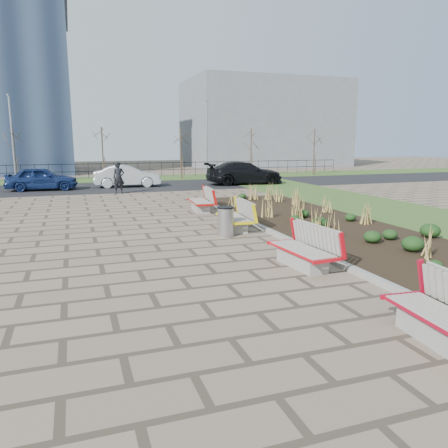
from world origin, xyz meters
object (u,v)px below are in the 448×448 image
object	(u,v)px
bench_b	(302,247)
lamp_west	(13,141)
bench_d	(200,200)
lamp_east	(207,141)
car_silver	(127,176)
car_blue	(42,179)
bench_c	(234,216)
pedestrian	(119,178)
litter_bin	(226,222)
car_black	(244,173)
bench_a	(444,313)

from	to	relation	value
bench_b	lamp_west	bearing A→B (deg)	105.68
bench_b	bench_d	bearing A→B (deg)	85.51
bench_d	lamp_east	world-z (taller)	lamp_east
bench_d	car_silver	world-z (taller)	car_silver
car_blue	lamp_west	bearing A→B (deg)	26.35
bench_c	lamp_east	xyz separation A→B (m)	(5.00, 19.72, 2.54)
pedestrian	litter_bin	bearing A→B (deg)	-86.38
pedestrian	car_black	xyz separation A→B (m)	(8.89, 2.67, -0.11)
pedestrian	lamp_west	distance (m)	10.24
bench_d	car_black	bearing A→B (deg)	63.57
bench_c	lamp_west	world-z (taller)	lamp_west
bench_b	car_silver	bearing A→B (deg)	90.58
bench_c	car_silver	world-z (taller)	car_silver
bench_d	car_silver	bearing A→B (deg)	103.60
pedestrian	lamp_west	bearing A→B (deg)	123.28
bench_b	bench_c	bearing A→B (deg)	85.51
pedestrian	bench_a	bearing A→B (deg)	-88.31
car_silver	lamp_east	distance (m)	8.33
car_blue	lamp_east	world-z (taller)	lamp_east
bench_a	lamp_east	distance (m)	29.42
bench_a	pedestrian	bearing A→B (deg)	101.93
bench_a	bench_c	xyz separation A→B (m)	(0.00, 9.16, 0.00)
litter_bin	car_blue	world-z (taller)	car_blue
bench_a	bench_c	distance (m)	9.16
bench_d	car_silver	distance (m)	11.39
bench_d	lamp_east	size ratio (longest dim) A/B	0.35
bench_c	car_silver	size ratio (longest dim) A/B	0.49
bench_a	lamp_east	size ratio (longest dim) A/B	0.35
car_black	lamp_east	world-z (taller)	lamp_east
car_black	bench_c	bearing A→B (deg)	159.49
bench_c	lamp_east	world-z (taller)	lamp_east
bench_b	car_black	xyz separation A→B (m)	(6.18, 19.37, 0.31)
bench_d	litter_bin	bearing A→B (deg)	-92.37
car_blue	car_silver	xyz separation A→B (m)	(5.24, 0.30, -0.00)
pedestrian	bench_b	bearing A→B (deg)	-86.42
lamp_east	bench_a	bearing A→B (deg)	-99.82
bench_b	lamp_east	world-z (taller)	lamp_east
bench_a	pedestrian	distance (m)	21.26
bench_a	pedestrian	world-z (taller)	pedestrian
car_black	lamp_west	xyz separation A→B (m)	(-15.18, 5.13, 2.23)
bench_b	bench_c	distance (m)	4.78
litter_bin	car_silver	world-z (taller)	car_silver
lamp_east	car_black	bearing A→B (deg)	-77.00
lamp_west	lamp_east	bearing A→B (deg)	0.00
bench_b	lamp_west	size ratio (longest dim) A/B	0.35
bench_a	bench_c	bearing A→B (deg)	94.62
litter_bin	car_silver	distance (m)	16.44
car_black	lamp_west	size ratio (longest dim) A/B	0.90
bench_a	lamp_west	size ratio (longest dim) A/B	0.35
bench_d	pedestrian	bearing A→B (deg)	113.96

